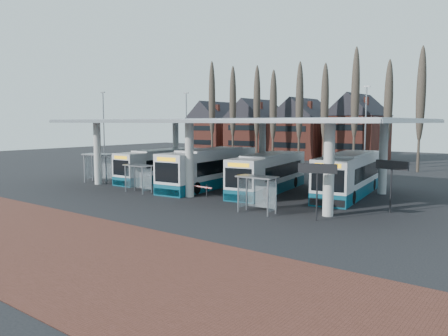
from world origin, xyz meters
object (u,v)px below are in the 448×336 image
Objects in this scene: bus_2 at (269,174)px; shelter_0 at (100,161)px; bus_0 at (164,166)px; shelter_1 at (139,172)px; bus_3 at (350,175)px; shelter_2 at (258,186)px; bus_1 at (211,169)px.

shelter_0 is at bearing -171.82° from bus_2.
bus_0 is 4.47× the size of shelter_1.
bus_3 is 4.95× the size of shelter_1.
bus_0 is 18.77m from shelter_2.
bus_1 is 5.02× the size of shelter_1.
bus_0 is 7.02m from bus_1.
bus_2 reaches higher than shelter_2.
shelter_1 is at bearing -28.57° from shelter_0.
bus_2 is at bearing -1.30° from bus_0.
bus_1 reaches higher than bus_3.
bus_1 is at bearing -179.82° from bus_2.
bus_0 is 3.44× the size of shelter_0.
bus_3 is 24.36m from shelter_0.
shelter_1 is at bearing -154.64° from bus_3.
bus_2 is 4.70× the size of shelter_1.
shelter_0 reaches higher than shelter_2.
bus_3 is at bearing 12.55° from bus_2.
shelter_1 is at bearing -61.82° from bus_0.
bus_2 is at bearing 115.47° from shelter_2.
shelter_0 is at bearing -169.13° from bus_3.
bus_3 is 10.95m from shelter_2.
shelter_0 is (-23.09, -7.75, 0.44)m from bus_3.
bus_1 is at bearing -8.54° from bus_0.
bus_2 is at bearing 41.23° from shelter_1.
bus_1 is at bearing 6.55° from shelter_0.
shelter_1 is (-14.98, -9.74, 0.08)m from bus_3.
bus_2 is 3.62× the size of shelter_0.
bus_2 is (12.78, 0.15, 0.05)m from bus_0.
bus_0 reaches higher than shelter_2.
shelter_2 is at bearing -22.90° from shelter_0.
shelter_1 is 12.87m from shelter_2.
bus_0 reaches higher than shelter_0.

